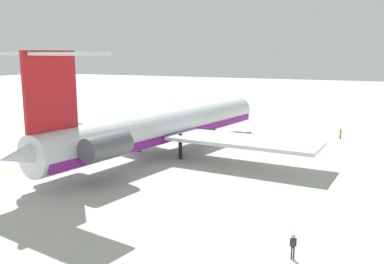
{
  "coord_description": "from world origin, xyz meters",
  "views": [
    {
      "loc": [
        52.31,
        33.16,
        13.8
      ],
      "look_at": [
        1.26,
        11.51,
        3.27
      ],
      "focal_mm": 39.63,
      "sensor_mm": 36.0,
      "label": 1
    }
  ],
  "objects": [
    {
      "name": "ground_crew_near_nose",
      "position": [
        25.25,
        29.07,
        1.14
      ],
      "size": [
        0.29,
        0.44,
        1.8
      ],
      "rotation": [
        0.0,
        0.0,
        3.47
      ],
      "color": "black",
      "rests_on": "ground"
    },
    {
      "name": "ground_crew_near_tail",
      "position": [
        -18.42,
        29.1,
        1.1
      ],
      "size": [
        0.29,
        0.37,
        1.74
      ],
      "rotation": [
        0.0,
        0.0,
        5.67
      ],
      "color": "black",
      "rests_on": "ground"
    },
    {
      "name": "ground",
      "position": [
        0.0,
        0.0,
        0.0
      ],
      "size": [
        332.64,
        332.64,
        0.0
      ],
      "primitive_type": "plane",
      "color": "#B7B5AD"
    },
    {
      "name": "taxiway_centreline",
      "position": [
        1.26,
        -1.85,
        0.0
      ],
      "size": [
        83.18,
        18.78,
        0.01
      ],
      "primitive_type": "cube",
      "rotation": [
        0.0,
        0.0,
        2.92
      ],
      "color": "gold",
      "rests_on": "ground"
    },
    {
      "name": "main_jetliner",
      "position": [
        2.58,
        7.24,
        3.8
      ],
      "size": [
        47.57,
        42.37,
        13.94
      ],
      "rotation": [
        0.0,
        0.0,
        2.94
      ],
      "color": "silver",
      "rests_on": "ground"
    }
  ]
}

